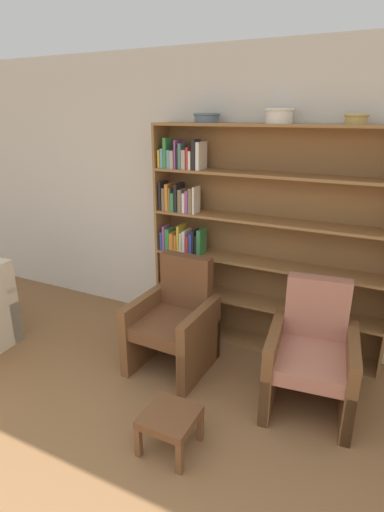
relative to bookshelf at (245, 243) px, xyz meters
name	(u,v)px	position (x,y,z in m)	size (l,w,h in m)	color
wall_back	(251,202)	(-0.01, 0.17, 0.36)	(12.00, 0.06, 2.75)	silver
bookshelf	(245,243)	(0.00, 0.00, 0.00)	(2.19, 0.30, 2.09)	olive
bowl_terracotta	(207,117)	(-0.40, -0.02, 1.12)	(0.24, 0.24, 0.08)	slate
bowl_cream	(279,115)	(0.25, -0.02, 1.14)	(0.24, 0.24, 0.12)	silver
bowl_olive	(356,118)	(0.84, -0.02, 1.12)	(0.18, 0.18, 0.07)	tan
armchair_leather	(175,322)	(-0.39, -0.68, -0.59)	(0.66, 0.70, 0.98)	brown
armchair_cushioned	(311,356)	(0.80, -0.68, -0.59)	(0.72, 0.75, 0.98)	brown
footstool	(170,420)	(0.06, -1.57, -0.78)	(0.35, 0.35, 0.29)	brown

